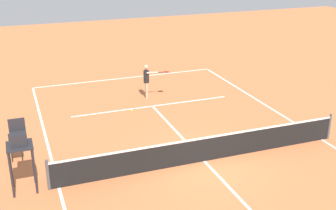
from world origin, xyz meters
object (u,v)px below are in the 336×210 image
Objects in this scene: tennis_ball at (132,111)px; courtside_chair_mid at (16,145)px; player_serving at (147,78)px; umpire_chair at (19,145)px.

courtside_chair_mid is (5.26, 3.00, 0.50)m from tennis_ball.
umpire_chair is at bearing -32.70° from player_serving.
tennis_ball is at bearing -133.85° from umpire_chair.
umpire_chair is at bearing 46.15° from tennis_ball.
player_serving is at bearing -129.78° from tennis_ball.
player_serving reaches higher than tennis_ball.
courtside_chair_mid reaches higher than tennis_ball.
player_serving is 0.72× the size of umpire_chair.
umpire_chair is 2.57m from courtside_chair_mid.
player_serving is 25.60× the size of tennis_ball.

